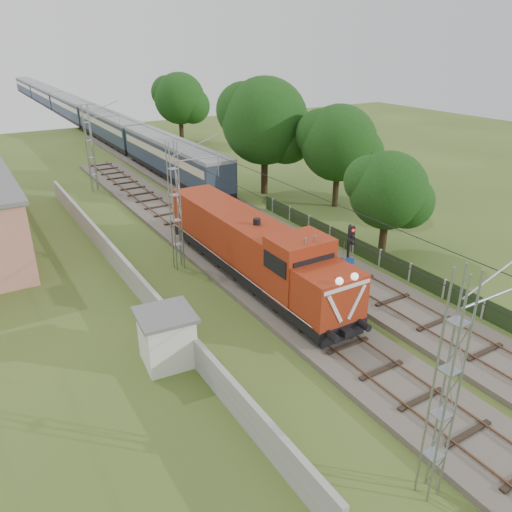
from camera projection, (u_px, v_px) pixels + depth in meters
ground at (338, 345)px, 23.79m from camera, size 140.00×140.00×0.00m
track_main at (261, 284)px, 29.19m from camera, size 4.20×70.00×0.45m
track_side at (230, 210)px, 41.73m from camera, size 4.20×80.00×0.45m
catenary at (176, 207)px, 30.14m from camera, size 3.31×70.00×8.00m
boundary_wall at (124, 269)px, 29.78m from camera, size 0.25×40.00×1.50m
fence at (410, 273)px, 29.69m from camera, size 0.12×32.00×1.20m
locomotive at (253, 247)px, 29.08m from camera, size 2.94×16.81×4.27m
coach_rake at (72, 107)px, 84.62m from camera, size 2.93×109.69×3.39m
signal_post at (349, 251)px, 26.20m from camera, size 0.48×0.40×4.60m
relay_hut at (167, 338)px, 22.09m from camera, size 2.64×2.64×2.51m
tree_a at (389, 191)px, 32.23m from camera, size 5.34×5.08×6.92m
tree_b at (340, 144)px, 41.14m from camera, size 6.61×6.30×8.57m
tree_c at (266, 122)px, 44.22m from camera, size 8.06×7.68×10.45m
tree_d at (180, 99)px, 67.07m from camera, size 7.12×6.78×9.23m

